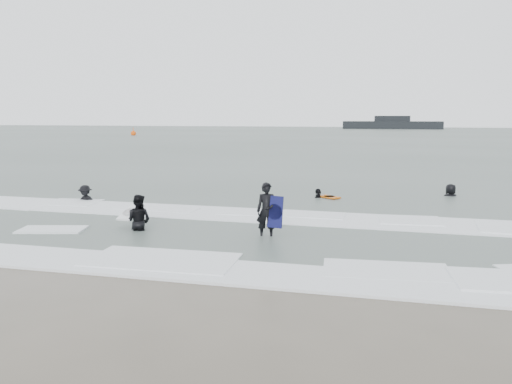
% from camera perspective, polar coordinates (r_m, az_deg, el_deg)
% --- Properties ---
extents(ground, '(320.00, 320.00, 0.00)m').
position_cam_1_polar(ground, '(12.77, -5.77, -8.18)').
color(ground, brown).
rests_on(ground, ground).
extents(sea, '(320.00, 320.00, 0.00)m').
position_cam_1_polar(sea, '(91.61, 12.08, 6.21)').
color(sea, '#47544C').
rests_on(sea, ground).
extents(surfer_centre, '(0.71, 0.54, 1.74)m').
position_cam_1_polar(surfer_centre, '(15.30, 1.24, -5.30)').
color(surfer_centre, black).
rests_on(surfer_centre, ground).
extents(surfer_wading, '(0.86, 0.67, 1.75)m').
position_cam_1_polar(surfer_wading, '(16.66, -13.23, -4.37)').
color(surfer_wading, black).
rests_on(surfer_wading, ground).
extents(surfer_breaker, '(1.05, 0.63, 1.60)m').
position_cam_1_polar(surfer_breaker, '(22.83, -18.89, -1.11)').
color(surfer_breaker, black).
rests_on(surfer_breaker, ground).
extents(surfer_right_near, '(0.86, 1.00, 1.61)m').
position_cam_1_polar(surfer_right_near, '(22.70, 7.14, -0.76)').
color(surfer_right_near, black).
rests_on(surfer_right_near, ground).
extents(surfer_right_far, '(1.00, 0.82, 1.76)m').
position_cam_1_polar(surfer_right_far, '(24.67, 21.32, -0.53)').
color(surfer_right_far, black).
rests_on(surfer_right_far, ground).
extents(surf_foam, '(30.03, 9.06, 0.09)m').
position_cam_1_polar(surf_foam, '(16.16, -1.18, -4.39)').
color(surf_foam, white).
rests_on(surf_foam, ground).
extents(bodyboards, '(6.50, 8.60, 1.25)m').
position_cam_1_polar(bodyboards, '(17.94, -0.31, -1.59)').
color(bodyboards, '#0D0F40').
rests_on(bodyboards, ground).
extents(buoy, '(1.00, 1.00, 1.65)m').
position_cam_1_polar(buoy, '(98.61, -13.84, 6.52)').
color(buoy, '#F14D0A').
rests_on(buoy, ground).
extents(vessel_horizon, '(27.43, 4.90, 3.72)m').
position_cam_1_polar(vessel_horizon, '(148.72, 15.28, 7.48)').
color(vessel_horizon, black).
rests_on(vessel_horizon, ground).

